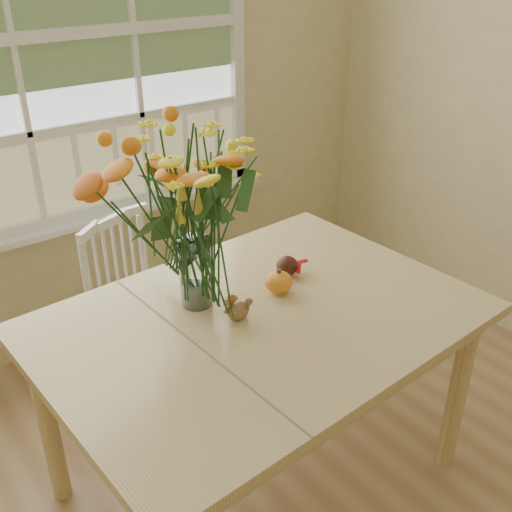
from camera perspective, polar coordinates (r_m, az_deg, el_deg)
wall_back at (r=2.86m, az=-21.73°, el=14.76°), size 4.00×0.02×2.70m
window at (r=2.80m, az=-22.17°, el=18.23°), size 2.42×0.12×1.74m
dining_table at (r=2.10m, az=0.33°, el=-7.73°), size 1.51×1.11×0.78m
windsor_chair at (r=2.75m, az=-11.56°, el=-4.14°), size 0.50×0.49×0.85m
flower_vase at (r=1.95m, az=-6.15°, el=4.81°), size 0.52×0.52×0.62m
pumpkin at (r=2.15m, az=2.18°, el=-2.59°), size 0.10×0.10×0.08m
turkey_figurine at (r=2.00m, az=-1.70°, el=-5.27°), size 0.08×0.06×0.10m
dark_gourd at (r=2.26m, az=2.98°, el=-1.02°), size 0.13×0.08×0.08m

